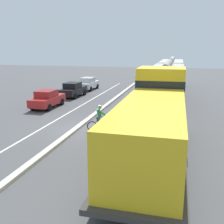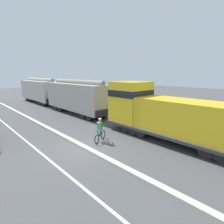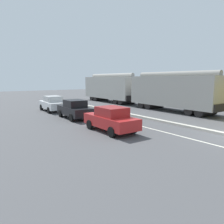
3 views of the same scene
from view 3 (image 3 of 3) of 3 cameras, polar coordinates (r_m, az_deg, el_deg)
median_curb at (r=17.99m, az=12.33°, el=-2.20°), size 0.36×36.00×0.16m
lane_stripe at (r=16.34m, az=6.60°, el=-3.41°), size 0.14×36.00×0.01m
hopper_car_lead at (r=23.90m, az=15.87°, el=5.13°), size 2.90×10.60×4.18m
hopper_car_middle at (r=32.48m, az=-0.28°, el=6.29°), size 2.90×10.60×4.18m
parked_car_red at (r=14.19m, az=-0.33°, el=-1.86°), size 1.84×4.20×1.62m
parked_car_black at (r=19.19m, az=-9.74°, el=0.77°), size 1.98×4.27×1.62m
parked_car_white at (r=23.99m, az=-15.29°, el=2.14°), size 1.92×4.24×1.62m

